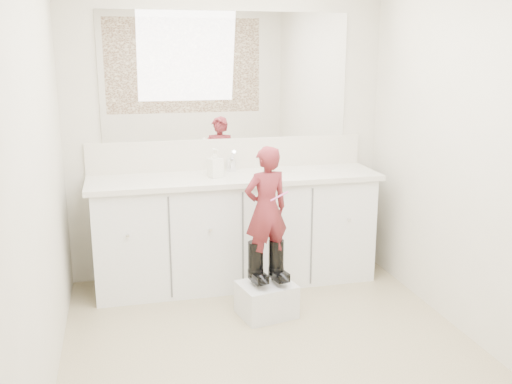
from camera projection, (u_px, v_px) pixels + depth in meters
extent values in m
plane|color=#7F6E53|center=(276.00, 356.00, 3.53)|extent=(3.00, 3.00, 0.00)
plane|color=beige|center=(228.00, 131.00, 4.66)|extent=(2.60, 0.00, 2.60)
plane|color=beige|center=(406.00, 255.00, 1.83)|extent=(2.60, 0.00, 2.60)
plane|color=beige|center=(36.00, 178.00, 2.95)|extent=(0.00, 3.00, 3.00)
plane|color=beige|center=(479.00, 156.00, 3.55)|extent=(0.00, 3.00, 3.00)
cube|color=silver|center=(236.00, 231.00, 4.59)|extent=(2.20, 0.55, 0.85)
cube|color=beige|center=(235.00, 178.00, 4.47)|extent=(2.28, 0.58, 0.04)
cube|color=beige|center=(228.00, 154.00, 4.69)|extent=(2.28, 0.03, 0.25)
cube|color=white|center=(227.00, 76.00, 4.54)|extent=(2.00, 0.02, 1.00)
cube|color=#472819|center=(414.00, 114.00, 1.73)|extent=(2.00, 0.01, 1.20)
cylinder|color=silver|center=(231.00, 165.00, 4.60)|extent=(0.08, 0.08, 0.10)
imported|color=beige|center=(271.00, 167.00, 4.57)|extent=(0.12, 0.12, 0.09)
imported|color=silver|center=(215.00, 163.00, 4.38)|extent=(0.13, 0.13, 0.22)
cube|color=silver|center=(266.00, 299.00, 4.05)|extent=(0.43, 0.38, 0.24)
imported|color=#A2313A|center=(266.00, 209.00, 3.91)|extent=(0.36, 0.27, 0.88)
cylinder|color=#DE56A7|center=(279.00, 196.00, 3.83)|extent=(0.14, 0.04, 0.06)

